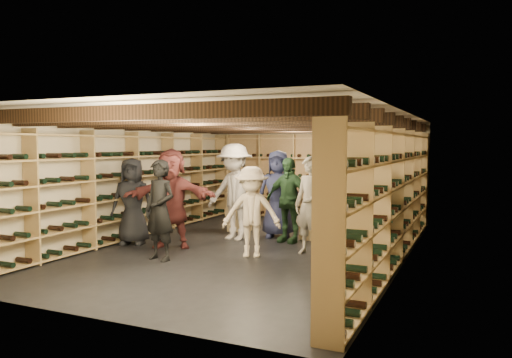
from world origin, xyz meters
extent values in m
plane|color=black|center=(0.00, 0.00, 0.00)|extent=(8.00, 8.00, 0.00)
cube|color=beige|center=(0.00, 4.00, 1.20)|extent=(5.50, 0.02, 2.40)
cube|color=beige|center=(0.00, -4.00, 1.20)|extent=(5.50, 0.02, 2.40)
cube|color=beige|center=(-2.75, 0.00, 1.20)|extent=(0.02, 8.00, 2.40)
cube|color=beige|center=(2.75, 0.00, 1.20)|extent=(0.02, 8.00, 2.40)
cube|color=#BEB4A2|center=(0.00, 0.00, 2.40)|extent=(5.50, 8.00, 0.01)
cube|color=black|center=(0.00, -3.50, 2.26)|extent=(5.40, 0.12, 0.18)
cube|color=black|center=(0.00, -2.62, 2.26)|extent=(5.40, 0.12, 0.18)
cube|color=black|center=(0.00, -1.75, 2.26)|extent=(5.40, 0.12, 0.18)
cube|color=black|center=(0.00, -0.88, 2.26)|extent=(5.40, 0.12, 0.18)
cube|color=black|center=(0.00, 0.00, 2.26)|extent=(5.40, 0.12, 0.18)
cube|color=black|center=(0.00, 0.88, 2.26)|extent=(5.40, 0.12, 0.18)
cube|color=black|center=(0.00, 1.75, 2.26)|extent=(5.40, 0.12, 0.18)
cube|color=black|center=(0.00, 2.62, 2.26)|extent=(5.40, 0.12, 0.18)
cube|color=black|center=(0.00, 3.50, 2.26)|extent=(5.40, 0.12, 0.18)
cube|color=#A2854F|center=(-2.57, 0.00, 1.07)|extent=(0.32, 7.50, 2.15)
cube|color=#A2854F|center=(2.57, 0.00, 1.07)|extent=(0.32, 7.50, 2.15)
cube|color=#A2854F|center=(0.00, 3.83, 1.07)|extent=(4.70, 0.30, 2.15)
cube|color=tan|center=(-0.99, 1.61, 0.09)|extent=(0.56, 0.44, 0.17)
cube|color=tan|center=(-0.99, 1.61, 0.26)|extent=(0.56, 0.44, 0.17)
cube|color=tan|center=(-0.99, 1.61, 0.43)|extent=(0.56, 0.44, 0.17)
cube|color=tan|center=(-0.99, 1.61, 0.59)|extent=(0.56, 0.44, 0.17)
cube|color=tan|center=(-0.99, 1.61, 0.77)|extent=(0.56, 0.44, 0.17)
cube|color=tan|center=(0.83, 1.30, 0.09)|extent=(0.51, 0.34, 0.17)
cube|color=tan|center=(0.83, 1.30, 0.26)|extent=(0.51, 0.34, 0.17)
cube|color=tan|center=(0.83, 1.30, 0.43)|extent=(0.51, 0.34, 0.17)
cube|color=tan|center=(0.83, 1.30, 0.59)|extent=(0.51, 0.34, 0.17)
cube|color=tan|center=(0.91, 1.50, 0.09)|extent=(0.57, 0.44, 0.17)
imported|color=black|center=(-2.18, -0.52, 0.82)|extent=(0.92, 0.75, 1.64)
imported|color=black|center=(-0.94, -1.40, 0.83)|extent=(0.67, 0.50, 1.65)
imported|color=beige|center=(0.33, -0.55, 0.76)|extent=(1.12, 0.87, 1.53)
imported|color=#117E69|center=(2.18, -0.44, 0.77)|extent=(0.91, 0.41, 1.53)
imported|color=brown|center=(-1.34, -0.47, 0.91)|extent=(1.77, 1.13, 1.82)
imported|color=#222648|center=(0.07, 1.28, 0.89)|extent=(0.98, 0.75, 1.78)
imported|color=gray|center=(1.19, 0.00, 0.85)|extent=(0.70, 0.55, 1.70)
imported|color=#461F1B|center=(1.80, 0.01, 0.79)|extent=(0.80, 0.64, 1.59)
imported|color=#ABA29B|center=(-0.62, 0.68, 0.96)|extent=(1.33, 0.90, 1.91)
imported|color=#284E2C|center=(0.45, 0.88, 0.82)|extent=(1.02, 0.57, 1.65)
imported|color=slate|center=(1.35, 1.30, 0.90)|extent=(1.75, 0.97, 1.80)
camera|label=1|loc=(3.81, -8.13, 1.90)|focal=35.00mm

